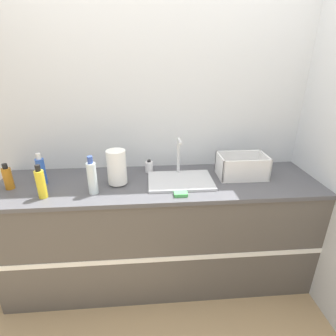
% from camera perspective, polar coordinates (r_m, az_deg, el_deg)
% --- Properties ---
extents(ground_plane, '(12.00, 12.00, 0.00)m').
position_cam_1_polar(ground_plane, '(2.30, -1.13, -27.39)').
color(ground_plane, tan).
extents(wall_back, '(4.78, 0.06, 2.60)m').
position_cam_1_polar(wall_back, '(2.16, -2.47, 10.38)').
color(wall_back, silver).
rests_on(wall_back, ground_plane).
extents(wall_right, '(0.06, 2.61, 2.60)m').
position_cam_1_polar(wall_right, '(2.25, 31.21, 7.57)').
color(wall_right, silver).
rests_on(wall_right, ground_plane).
extents(counter_cabinet, '(2.41, 0.64, 0.91)m').
position_cam_1_polar(counter_cabinet, '(2.21, -1.73, -13.59)').
color(counter_cabinet, '#514C47').
rests_on(counter_cabinet, ground_plane).
extents(sink, '(0.48, 0.33, 0.30)m').
position_cam_1_polar(sink, '(1.96, 2.70, -2.40)').
color(sink, silver).
rests_on(sink, counter_cabinet).
extents(paper_towel_roll, '(0.14, 0.14, 0.26)m').
position_cam_1_polar(paper_towel_roll, '(1.91, -11.09, 0.14)').
color(paper_towel_roll, '#4C4C51').
rests_on(paper_towel_roll, counter_cabinet).
extents(dish_rack, '(0.36, 0.23, 0.17)m').
position_cam_1_polar(dish_rack, '(2.10, 15.76, -0.08)').
color(dish_rack, white).
rests_on(dish_rack, counter_cabinet).
extents(bottle_yellow, '(0.06, 0.06, 0.23)m').
position_cam_1_polar(bottle_yellow, '(1.90, -25.94, -3.04)').
color(bottle_yellow, yellow).
rests_on(bottle_yellow, counter_cabinet).
extents(bottle_amber, '(0.06, 0.06, 0.19)m').
position_cam_1_polar(bottle_amber, '(2.15, -31.50, -1.84)').
color(bottle_amber, '#B26B19').
rests_on(bottle_amber, counter_cabinet).
extents(bottle_blue, '(0.06, 0.06, 0.24)m').
position_cam_1_polar(bottle_blue, '(2.10, -25.87, -0.51)').
color(bottle_blue, '#2D56B7').
rests_on(bottle_blue, counter_cabinet).
extents(bottle_clear, '(0.06, 0.06, 0.27)m').
position_cam_1_polar(bottle_clear, '(1.83, -16.18, -1.98)').
color(bottle_clear, silver).
rests_on(bottle_clear, counter_cabinet).
extents(soap_dispenser, '(0.06, 0.06, 0.10)m').
position_cam_1_polar(soap_dispenser, '(2.12, -4.13, 0.30)').
color(soap_dispenser, silver).
rests_on(soap_dispenser, counter_cabinet).
extents(sponge, '(0.09, 0.06, 0.02)m').
position_cam_1_polar(sponge, '(1.77, 2.80, -5.68)').
color(sponge, '#4CB259').
rests_on(sponge, counter_cabinet).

